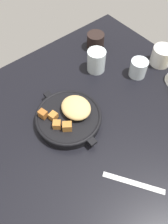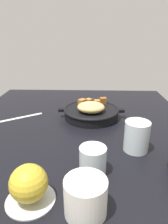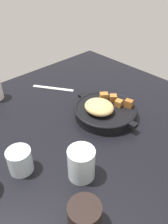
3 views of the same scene
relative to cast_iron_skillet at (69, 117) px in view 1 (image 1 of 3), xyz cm
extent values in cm
cube|color=black|center=(5.36, 6.71, -4.06)|extent=(90.02, 98.12, 2.40)
cylinder|color=black|center=(-0.02, -0.35, -0.95)|extent=(22.17, 22.17, 3.82)
torus|color=black|center=(-0.02, -0.35, 0.65)|extent=(22.93, 22.93, 1.20)
cube|color=black|center=(12.28, -0.35, 0.39)|extent=(2.64, 2.40, 1.20)
cube|color=black|center=(-12.31, -0.35, 0.39)|extent=(2.64, 2.40, 1.20)
ellipsoid|color=tan|center=(0.15, 2.98, 2.94)|extent=(10.79, 9.60, 3.96)
cube|color=#A86B2D|center=(1.10, -5.77, 2.23)|extent=(3.50, 3.51, 2.54)
cube|color=#A86B2D|center=(-2.46, -4.71, 2.15)|extent=(2.89, 3.02, 2.38)
cube|color=#935623|center=(-5.21, -6.96, 2.32)|extent=(3.18, 2.80, 2.73)
cube|color=#A86B2D|center=(3.93, -3.68, 2.45)|extent=(3.71, 3.83, 2.99)
cube|color=silver|center=(29.61, 1.32, -2.68)|extent=(16.57, 11.61, 0.36)
cylinder|color=silver|center=(-0.40, 35.21, 0.71)|extent=(6.87, 6.87, 7.14)
cylinder|color=black|center=(-24.15, 33.24, 0.60)|extent=(7.60, 7.60, 6.92)
cylinder|color=silver|center=(-13.50, 24.26, 1.78)|extent=(7.45, 7.45, 9.28)
cylinder|color=silver|center=(1.07, 47.73, 0.99)|extent=(8.50, 8.50, 7.69)
camera|label=1|loc=(35.85, -23.11, 64.52)|focal=35.90mm
camera|label=2|loc=(0.35, 78.11, 30.85)|focal=32.57mm
camera|label=3|loc=(-43.26, 51.54, 48.64)|focal=36.38mm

